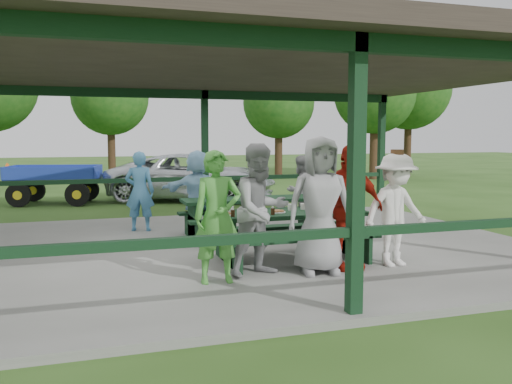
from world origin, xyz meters
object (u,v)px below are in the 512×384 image
object	(u,v)px
picnic_table_near	(291,230)
spectator_blue	(140,191)
pickup_truck	(192,177)
contestant_grey_mid	(320,205)
picnic_table_far	(255,212)
contestant_green	(217,217)
contestant_grey_left	(261,210)
spectator_grey	(301,191)
farm_trailer	(55,184)
spectator_lblue	(198,191)
contestant_red	(348,207)
contestant_white_fedora	(396,210)

from	to	relation	value
picnic_table_near	spectator_blue	distance (m)	3.90
pickup_truck	contestant_grey_mid	bearing A→B (deg)	-160.18
picnic_table_far	contestant_grey_mid	distance (m)	2.95
contestant_grey_mid	contestant_green	bearing A→B (deg)	-171.01
contestant_grey_left	spectator_blue	xyz separation A→B (m)	(-1.25, 4.09, -0.10)
spectator_grey	farm_trailer	world-z (taller)	spectator_grey
spectator_lblue	pickup_truck	size ratio (longest dim) A/B	0.31
contestant_red	contestant_grey_left	bearing A→B (deg)	-176.12
contestant_grey_mid	farm_trailer	size ratio (longest dim) A/B	0.55
contestant_green	picnic_table_far	bearing A→B (deg)	66.79
spectator_lblue	pickup_truck	xyz separation A→B (m)	(1.09, 6.27, -0.20)
contestant_grey_mid	spectator_grey	bearing A→B (deg)	79.16
contestant_white_fedora	contestant_grey_left	bearing A→B (deg)	172.66
contestant_green	farm_trailer	distance (m)	10.58
contestant_red	spectator_blue	bearing A→B (deg)	127.38
contestant_grey_left	pickup_truck	size ratio (longest dim) A/B	0.35
contestant_green	pickup_truck	size ratio (longest dim) A/B	0.33
picnic_table_far	contestant_red	bearing A→B (deg)	-79.21
contestant_white_fedora	spectator_grey	world-z (taller)	contestant_white_fedora
contestant_red	contestant_green	bearing A→B (deg)	-170.14
contestant_grey_left	pickup_truck	distance (m)	9.83
picnic_table_near	contestant_green	bearing A→B (deg)	-146.19
contestant_grey_left	spectator_grey	xyz separation A→B (m)	(2.10, 3.68, -0.16)
spectator_grey	farm_trailer	size ratio (longest dim) A/B	0.43
contestant_green	contestant_white_fedora	size ratio (longest dim) A/B	1.01
contestant_green	pickup_truck	world-z (taller)	contestant_green
contestant_green	contestant_grey_left	distance (m)	0.69
spectator_grey	spectator_lblue	bearing A→B (deg)	-19.31
picnic_table_far	contestant_red	size ratio (longest dim) A/B	1.53
picnic_table_far	contestant_grey_left	bearing A→B (deg)	-105.76
picnic_table_far	pickup_truck	xyz separation A→B (m)	(0.15, 7.03, 0.15)
picnic_table_far	spectator_blue	bearing A→B (deg)	146.77
contestant_red	contestant_white_fedora	xyz separation A→B (m)	(0.76, -0.05, -0.06)
spectator_lblue	picnic_table_near	bearing A→B (deg)	129.69
spectator_blue	farm_trailer	distance (m)	6.31
contestant_red	spectator_blue	world-z (taller)	contestant_red
contestant_red	spectator_lblue	xyz separation A→B (m)	(-1.47, 3.55, -0.08)
contestant_grey_left	spectator_grey	size ratio (longest dim) A/B	1.21
picnic_table_near	picnic_table_far	distance (m)	2.00
spectator_lblue	spectator_blue	bearing A→B (deg)	-6.13
contestant_grey_left	farm_trailer	xyz separation A→B (m)	(-3.17, 10.09, -0.41)
contestant_grey_left	spectator_lblue	distance (m)	3.52
contestant_red	farm_trailer	bearing A→B (deg)	119.41
picnic_table_near	farm_trailer	world-z (taller)	farm_trailer
spectator_grey	pickup_truck	bearing A→B (deg)	-102.57
spectator_lblue	contestant_red	bearing A→B (deg)	134.01
farm_trailer	contestant_red	bearing A→B (deg)	-53.72
spectator_lblue	spectator_grey	distance (m)	2.27
contestant_white_fedora	spectator_lblue	size ratio (longest dim) A/B	1.05
picnic_table_near	spectator_blue	bearing A→B (deg)	120.94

